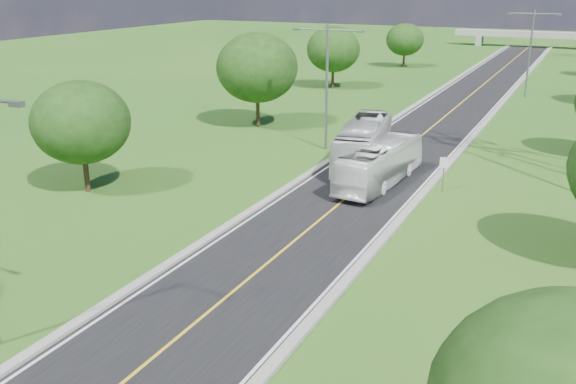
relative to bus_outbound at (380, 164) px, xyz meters
name	(u,v)px	position (x,y,z in m)	size (l,w,h in m)	color
ground	(440,121)	(-0.99, 22.39, -1.50)	(260.00, 260.00, 0.00)	#235A19
road	(452,110)	(-0.99, 28.39, -1.47)	(8.00, 150.00, 0.06)	black
curb_left	(413,106)	(-5.24, 28.39, -1.39)	(0.50, 150.00, 0.22)	gray
curb_right	(494,113)	(3.26, 28.39, -1.39)	(0.50, 150.00, 0.22)	gray
speed_limit_sign	(444,169)	(4.21, 0.37, 0.10)	(0.55, 0.09, 2.40)	slate
overpass	(530,35)	(-0.99, 102.39, 0.91)	(30.00, 3.00, 3.20)	gray
streetlight_mid_left	(327,77)	(-6.99, 7.39, 4.44)	(5.90, 0.25, 10.00)	slate
streetlight_far_right	(531,46)	(5.01, 40.39, 4.44)	(5.90, 0.25, 10.00)	slate
tree_lb	(81,122)	(-16.99, -9.61, 3.14)	(6.30, 6.30, 7.33)	black
tree_lc	(257,68)	(-15.99, 12.39, 4.07)	(7.56, 7.56, 8.79)	black
tree_ld	(333,49)	(-17.99, 36.39, 3.45)	(6.72, 6.72, 7.82)	black
tree_le	(405,40)	(-15.49, 60.39, 2.83)	(5.88, 5.88, 6.84)	black
bus_outbound	(380,164)	(0.00, 0.00, 0.00)	(2.42, 10.35, 2.88)	white
bus_inbound	(364,143)	(-2.70, 4.39, 0.19)	(2.75, 11.74, 3.27)	silver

